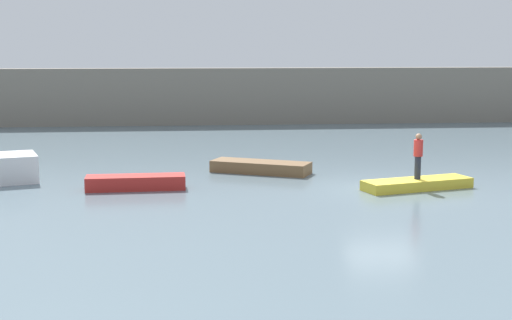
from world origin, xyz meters
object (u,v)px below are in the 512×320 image
(rowboat_red, at_px, (136,182))
(rowboat_yellow, at_px, (417,184))
(rowboat_brown, at_px, (261,167))
(person_red_shirt, at_px, (418,154))

(rowboat_red, relative_size, rowboat_yellow, 0.87)
(rowboat_brown, height_order, rowboat_yellow, rowboat_brown)
(rowboat_yellow, bearing_deg, rowboat_red, 158.61)
(rowboat_brown, distance_m, rowboat_yellow, 6.44)
(person_red_shirt, bearing_deg, rowboat_yellow, 0.00)
(rowboat_red, height_order, person_red_shirt, person_red_shirt)
(rowboat_yellow, distance_m, person_red_shirt, 1.07)
(rowboat_red, relative_size, person_red_shirt, 2.14)
(rowboat_red, distance_m, rowboat_yellow, 9.87)
(rowboat_red, bearing_deg, rowboat_yellow, -7.44)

